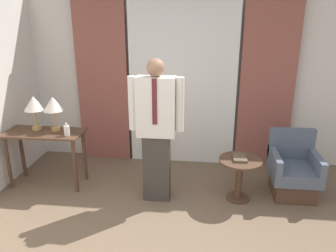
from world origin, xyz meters
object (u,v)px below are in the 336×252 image
object	(u,v)px
bottle_near_edge	(67,130)
side_table	(239,172)
book	(240,158)
table_lamp_left	(34,104)
desk	(45,142)
armchair	(293,172)
person	(156,127)
table_lamp_right	(53,105)

from	to	relation	value
bottle_near_edge	side_table	distance (m)	2.30
bottle_near_edge	book	bearing A→B (deg)	-0.10
table_lamp_left	bottle_near_edge	xyz separation A→B (m)	(0.51, -0.18, -0.29)
table_lamp_left	side_table	size ratio (longest dim) A/B	0.84
bottle_near_edge	desk	bearing A→B (deg)	165.54
armchair	person	bearing A→B (deg)	-169.37
desk	table_lamp_right	bearing A→B (deg)	32.12
person	desk	bearing A→B (deg)	172.11
bottle_near_edge	armchair	size ratio (longest dim) A/B	0.20
table_lamp_right	bottle_near_edge	bearing A→B (deg)	-37.58
desk	table_lamp_right	size ratio (longest dim) A/B	2.26
bottle_near_edge	armchair	bearing A→B (deg)	4.04
side_table	book	world-z (taller)	book
desk	table_lamp_left	distance (m)	0.53
table_lamp_left	person	world-z (taller)	person
armchair	desk	bearing A→B (deg)	-178.05
table_lamp_right	bottle_near_edge	size ratio (longest dim) A/B	2.75
side_table	table_lamp_right	bearing A→B (deg)	175.32
desk	table_lamp_left	size ratio (longest dim) A/B	2.26
desk	person	xyz separation A→B (m)	(1.57, -0.22, 0.35)
table_lamp_right	book	bearing A→B (deg)	-4.27
desk	book	xyz separation A→B (m)	(2.61, -0.10, -0.06)
person	armchair	world-z (taller)	person
person	table_lamp_left	bearing A→B (deg)	169.94
bottle_near_edge	table_lamp_right	bearing A→B (deg)	142.42
side_table	table_lamp_left	bearing A→B (deg)	175.78
person	table_lamp_right	bearing A→B (deg)	168.09
person	bottle_near_edge	bearing A→B (deg)	174.20
desk	book	size ratio (longest dim) A/B	4.16
desk	book	world-z (taller)	desk
book	side_table	bearing A→B (deg)	-67.36
table_lamp_left	side_table	bearing A→B (deg)	-4.22
table_lamp_left	desk	bearing A→B (deg)	-32.12
bottle_near_edge	book	distance (m)	2.26
desk	person	bearing A→B (deg)	-7.89
table_lamp_left	side_table	distance (m)	2.86
armchair	book	bearing A→B (deg)	-163.62
desk	book	bearing A→B (deg)	-2.18
table_lamp_right	armchair	xyz separation A→B (m)	(3.20, 0.03, -0.82)
book	armchair	bearing A→B (deg)	16.38
table_lamp_right	side_table	distance (m)	2.60
table_lamp_left	bottle_near_edge	size ratio (longest dim) A/B	2.75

